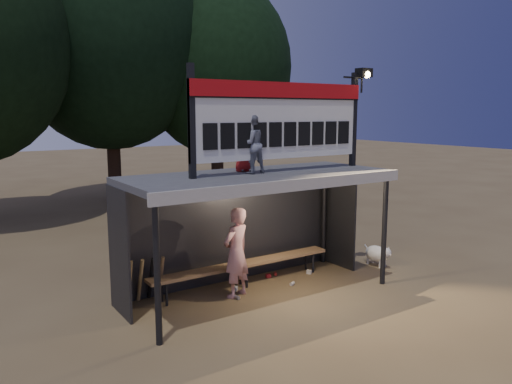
% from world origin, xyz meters
% --- Properties ---
extents(ground, '(80.00, 80.00, 0.00)m').
position_xyz_m(ground, '(0.00, 0.00, 0.00)').
color(ground, brown).
rests_on(ground, ground).
extents(player, '(0.72, 0.59, 1.70)m').
position_xyz_m(player, '(-0.41, 0.15, 0.85)').
color(player, silver).
rests_on(player, ground).
extents(child_a, '(0.53, 0.42, 1.07)m').
position_xyz_m(child_a, '(-0.14, 0.04, 2.85)').
color(child_a, slate).
rests_on(child_a, dugout_shelter).
extents(child_b, '(0.45, 0.33, 0.83)m').
position_xyz_m(child_b, '(-0.09, 0.42, 2.73)').
color(child_b, '#A61919').
rests_on(child_b, dugout_shelter).
extents(dugout_shelter, '(5.10, 2.08, 2.32)m').
position_xyz_m(dugout_shelter, '(0.00, 0.24, 1.85)').
color(dugout_shelter, '#414144').
rests_on(dugout_shelter, ground).
extents(scoreboard_assembly, '(4.10, 0.27, 1.99)m').
position_xyz_m(scoreboard_assembly, '(0.56, -0.01, 3.32)').
color(scoreboard_assembly, black).
rests_on(scoreboard_assembly, dugout_shelter).
extents(bench, '(4.00, 0.35, 0.48)m').
position_xyz_m(bench, '(0.00, 0.55, 0.43)').
color(bench, '#966F47').
rests_on(bench, ground).
extents(tree_mid, '(7.22, 7.22, 10.36)m').
position_xyz_m(tree_mid, '(1.00, 11.50, 6.17)').
color(tree_mid, '#2F1D15').
rests_on(tree_mid, ground).
extents(tree_right, '(6.08, 6.08, 8.72)m').
position_xyz_m(tree_right, '(5.00, 10.50, 5.19)').
color(tree_right, black).
rests_on(tree_right, ground).
extents(dog, '(0.36, 0.81, 0.49)m').
position_xyz_m(dog, '(3.22, -0.02, 0.28)').
color(dog, white).
rests_on(dog, ground).
extents(bats, '(0.69, 0.35, 0.84)m').
position_xyz_m(bats, '(-1.93, 0.82, 0.43)').
color(bats, olive).
rests_on(bats, ground).
extents(litter, '(2.15, 0.84, 0.08)m').
position_xyz_m(litter, '(0.54, 0.38, 0.04)').
color(litter, '#AB1D20').
rests_on(litter, ground).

